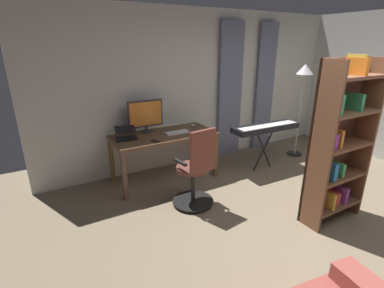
% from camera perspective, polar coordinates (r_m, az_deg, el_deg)
% --- Properties ---
extents(ground_plane, '(7.59, 7.59, 0.00)m').
position_cam_1_polar(ground_plane, '(3.75, 26.22, -16.32)').
color(ground_plane, '#786852').
extents(back_room_partition, '(5.84, 0.10, 2.63)m').
position_cam_1_polar(back_room_partition, '(5.19, 2.18, 11.12)').
color(back_room_partition, silver).
rests_on(back_room_partition, ground).
extents(curtain_left_panel, '(0.43, 0.06, 2.44)m').
position_cam_1_polar(curtain_left_panel, '(5.96, 14.32, 10.74)').
color(curtain_left_panel, slate).
rests_on(curtain_left_panel, ground).
extents(curtain_right_panel, '(0.50, 0.06, 2.44)m').
position_cam_1_polar(curtain_right_panel, '(5.41, 7.62, 10.31)').
color(curtain_right_panel, slate).
rests_on(curtain_right_panel, ground).
extents(desk, '(1.59, 0.73, 0.76)m').
position_cam_1_polar(desk, '(4.42, -5.63, 0.90)').
color(desk, brown).
rests_on(desk, ground).
extents(office_chair, '(0.56, 0.56, 1.10)m').
position_cam_1_polar(office_chair, '(3.70, 0.86, -5.55)').
color(office_chair, black).
rests_on(office_chair, ground).
extents(computer_monitor, '(0.56, 0.18, 0.50)m').
position_cam_1_polar(computer_monitor, '(4.48, -9.27, 5.85)').
color(computer_monitor, '#333338').
rests_on(computer_monitor, desk).
extents(computer_keyboard, '(0.38, 0.14, 0.02)m').
position_cam_1_polar(computer_keyboard, '(4.42, -3.02, 2.34)').
color(computer_keyboard, white).
rests_on(computer_keyboard, desk).
extents(laptop, '(0.35, 0.36, 0.15)m').
position_cam_1_polar(laptop, '(4.27, -13.08, 1.74)').
color(laptop, black).
rests_on(laptop, desk).
extents(computer_mouse, '(0.06, 0.10, 0.04)m').
position_cam_1_polar(computer_mouse, '(4.78, 0.17, 3.77)').
color(computer_mouse, '#B7BCC1').
rests_on(computer_mouse, desk).
extents(cell_phone_by_monitor, '(0.13, 0.16, 0.01)m').
position_cam_1_polar(cell_phone_by_monitor, '(4.07, -7.31, 0.56)').
color(cell_phone_by_monitor, black).
rests_on(cell_phone_by_monitor, desk).
extents(bookshelf, '(0.81, 0.30, 1.97)m').
position_cam_1_polar(bookshelf, '(3.71, 27.10, 0.03)').
color(bookshelf, brown).
rests_on(bookshelf, ground).
extents(piano_keyboard, '(1.22, 0.36, 0.81)m').
position_cam_1_polar(piano_keyboard, '(4.90, 14.54, 3.06)').
color(piano_keyboard, black).
rests_on(piano_keyboard, ground).
extents(floor_lamp, '(0.30, 0.30, 1.72)m').
position_cam_1_polar(floor_lamp, '(5.66, 21.45, 11.54)').
color(floor_lamp, black).
rests_on(floor_lamp, ground).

